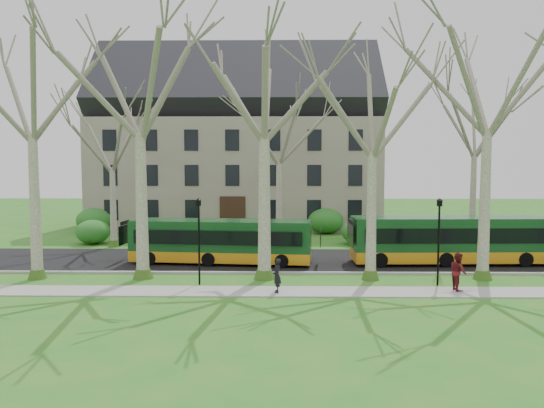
{
  "coord_description": "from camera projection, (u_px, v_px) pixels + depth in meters",
  "views": [
    {
      "loc": [
        -1.94,
        -27.32,
        6.26
      ],
      "look_at": [
        -2.39,
        3.0,
        3.77
      ],
      "focal_mm": 35.0,
      "sensor_mm": 36.0,
      "label": 1
    }
  ],
  "objects": [
    {
      "name": "tree_row_verge",
      "position": [
        317.0,
        146.0,
        27.43
      ],
      "size": [
        49.0,
        7.0,
        14.0
      ],
      "color": "gray",
      "rests_on": "ground"
    },
    {
      "name": "road",
      "position": [
        311.0,
        260.0,
        33.18
      ],
      "size": [
        80.0,
        8.0,
        0.06
      ],
      "primitive_type": "cube",
      "color": "black",
      "rests_on": "ground"
    },
    {
      "name": "pedestrian_b",
      "position": [
        458.0,
        271.0,
        25.32
      ],
      "size": [
        0.77,
        0.95,
        1.82
      ],
      "primitive_type": "imported",
      "rotation": [
        0.0,
        0.0,
        1.67
      ],
      "color": "#5D1519",
      "rests_on": "sidewalk"
    },
    {
      "name": "building",
      "position": [
        238.0,
        142.0,
        51.05
      ],
      "size": [
        26.5,
        12.2,
        16.0
      ],
      "color": "gray",
      "rests_on": "ground"
    },
    {
      "name": "sidewalk",
      "position": [
        320.0,
        292.0,
        25.21
      ],
      "size": [
        70.0,
        2.0,
        0.06
      ],
      "primitive_type": "cube",
      "color": "gray",
      "rests_on": "ground"
    },
    {
      "name": "curb",
      "position": [
        315.0,
        273.0,
        29.19
      ],
      "size": [
        80.0,
        0.25,
        0.14
      ],
      "primitive_type": "cube",
      "color": "#A5A39E",
      "rests_on": "ground"
    },
    {
      "name": "lamp_row",
      "position": [
        318.0,
        234.0,
        26.5
      ],
      "size": [
        36.22,
        0.22,
        4.3
      ],
      "color": "black",
      "rests_on": "ground"
    },
    {
      "name": "bus_follow",
      "position": [
        450.0,
        240.0,
        31.87
      ],
      "size": [
        11.74,
        2.79,
        2.92
      ],
      "primitive_type": null,
      "rotation": [
        0.0,
        0.0,
        0.03
      ],
      "color": "#12411C",
      "rests_on": "road"
    },
    {
      "name": "ground",
      "position": [
        317.0,
        280.0,
        27.7
      ],
      "size": [
        120.0,
        120.0,
        0.0
      ],
      "primitive_type": "plane",
      "color": "#257621",
      "rests_on": "ground"
    },
    {
      "name": "bus_lead",
      "position": [
        221.0,
        241.0,
        32.0
      ],
      "size": [
        11.0,
        3.31,
        2.71
      ],
      "primitive_type": null,
      "rotation": [
        0.0,
        0.0,
        -0.1
      ],
      "color": "#12411C",
      "rests_on": "road"
    },
    {
      "name": "pedestrian_a",
      "position": [
        277.0,
        275.0,
        24.93
      ],
      "size": [
        0.44,
        0.62,
        1.6
      ],
      "primitive_type": "imported",
      "rotation": [
        0.0,
        0.0,
        -1.47
      ],
      "color": "black",
      "rests_on": "sidewalk"
    },
    {
      "name": "tree_row_far",
      "position": [
        288.0,
        164.0,
        38.2
      ],
      "size": [
        33.0,
        7.0,
        12.0
      ],
      "color": "gray",
      "rests_on": "ground"
    },
    {
      "name": "hedges",
      "position": [
        245.0,
        228.0,
        41.64
      ],
      "size": [
        30.6,
        8.6,
        2.0
      ],
      "color": "#1D6627",
      "rests_on": "ground"
    }
  ]
}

